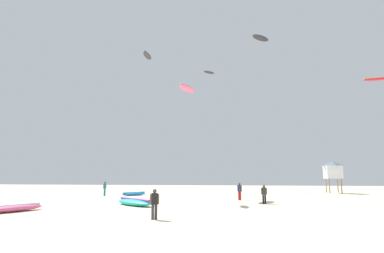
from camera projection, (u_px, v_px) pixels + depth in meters
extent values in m
plane|color=beige|center=(142.00, 229.00, 14.25)|extent=(120.00, 120.00, 0.00)
cylinder|color=#2D2D33|center=(153.00, 212.00, 17.28)|extent=(0.15, 0.15, 0.80)
cylinder|color=#2D2D33|center=(156.00, 212.00, 17.36)|extent=(0.15, 0.15, 0.80)
cylinder|color=black|center=(155.00, 199.00, 17.43)|extent=(0.37, 0.37, 0.60)
cylinder|color=brown|center=(151.00, 199.00, 17.33)|extent=(0.11, 0.11, 0.56)
cylinder|color=brown|center=(158.00, 199.00, 17.52)|extent=(0.11, 0.11, 0.56)
sphere|color=brown|center=(155.00, 191.00, 17.49)|extent=(0.22, 0.22, 0.22)
cylinder|color=black|center=(263.00, 199.00, 26.59)|extent=(0.14, 0.14, 0.77)
cylinder|color=black|center=(265.00, 199.00, 26.62)|extent=(0.14, 0.14, 0.77)
cylinder|color=#2D2D33|center=(264.00, 191.00, 26.70)|extent=(0.35, 0.35, 0.58)
cylinder|color=brown|center=(262.00, 191.00, 26.67)|extent=(0.10, 0.10, 0.53)
cylinder|color=brown|center=(266.00, 191.00, 26.73)|extent=(0.10, 0.10, 0.53)
sphere|color=brown|center=(264.00, 186.00, 26.76)|extent=(0.21, 0.21, 0.21)
cylinder|color=#B21E23|center=(239.00, 196.00, 30.57)|extent=(0.15, 0.15, 0.82)
cylinder|color=#B21E23|center=(240.00, 196.00, 30.43)|extent=(0.15, 0.15, 0.82)
cylinder|color=navy|center=(240.00, 188.00, 30.61)|extent=(0.38, 0.38, 0.61)
cylinder|color=brown|center=(238.00, 188.00, 30.77)|extent=(0.11, 0.11, 0.56)
cylinder|color=brown|center=(241.00, 189.00, 30.44)|extent=(0.11, 0.11, 0.56)
sphere|color=brown|center=(239.00, 184.00, 30.67)|extent=(0.22, 0.22, 0.22)
cylinder|color=teal|center=(104.00, 192.00, 36.87)|extent=(0.15, 0.15, 0.80)
cylinder|color=teal|center=(105.00, 192.00, 37.05)|extent=(0.15, 0.15, 0.80)
cylinder|color=teal|center=(105.00, 186.00, 37.07)|extent=(0.37, 0.37, 0.60)
cylinder|color=brown|center=(104.00, 186.00, 36.85)|extent=(0.11, 0.11, 0.55)
cylinder|color=brown|center=(106.00, 186.00, 37.27)|extent=(0.11, 0.11, 0.55)
sphere|color=brown|center=(105.00, 183.00, 37.13)|extent=(0.22, 0.22, 0.22)
ellipsoid|color=#E5598C|center=(14.00, 208.00, 20.84)|extent=(2.62, 4.17, 0.43)
cylinder|color=white|center=(14.00, 206.00, 20.87)|extent=(1.61, 3.50, 0.18)
ellipsoid|color=blue|center=(134.00, 194.00, 37.34)|extent=(2.74, 3.37, 0.41)
cylinder|color=#19B29E|center=(134.00, 193.00, 37.37)|extent=(1.90, 2.68, 0.15)
ellipsoid|color=#19B29E|center=(134.00, 202.00, 25.21)|extent=(4.34, 4.16, 0.59)
cylinder|color=purple|center=(134.00, 199.00, 25.24)|extent=(3.29, 3.07, 0.21)
cylinder|color=#8C704C|center=(338.00, 186.00, 43.01)|extent=(0.14, 0.14, 1.90)
cylinder|color=#8C704C|center=(342.00, 186.00, 41.54)|extent=(0.14, 0.14, 1.90)
cylinder|color=#8C704C|center=(326.00, 186.00, 43.20)|extent=(0.14, 0.14, 1.90)
cylinder|color=#8C704C|center=(330.00, 186.00, 41.73)|extent=(0.14, 0.14, 1.90)
cube|color=white|center=(333.00, 172.00, 42.64)|extent=(2.00, 2.00, 1.70)
pyramid|color=slate|center=(332.00, 164.00, 42.81)|extent=(2.30, 2.30, 0.55)
ellipsoid|color=#2D2D33|center=(147.00, 56.00, 35.51)|extent=(0.81, 2.51, 0.28)
cylinder|color=#2D2D33|center=(147.00, 55.00, 35.53)|extent=(0.21, 2.29, 0.11)
ellipsoid|color=#E5598C|center=(187.00, 89.00, 36.76)|extent=(2.17, 3.77, 0.63)
cylinder|color=white|center=(187.00, 87.00, 36.78)|extent=(1.21, 3.20, 0.16)
ellipsoid|color=#2D2D33|center=(261.00, 38.00, 56.19)|extent=(3.65, 3.44, 0.84)
cylinder|color=yellow|center=(260.00, 37.00, 56.22)|extent=(2.77, 2.51, 0.17)
ellipsoid|color=red|center=(379.00, 79.00, 36.25)|extent=(3.37, 1.46, 0.48)
cylinder|color=yellow|center=(379.00, 78.00, 36.27)|extent=(2.98, 0.62, 0.14)
ellipsoid|color=#2D2D33|center=(209.00, 72.00, 57.28)|extent=(2.16, 2.02, 0.40)
cylinder|color=#2D2D33|center=(209.00, 72.00, 57.30)|extent=(1.64, 1.47, 0.10)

